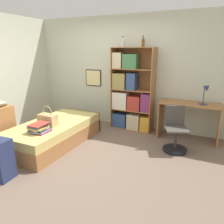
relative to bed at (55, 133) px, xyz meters
name	(u,v)px	position (x,y,z in m)	size (l,w,h in m)	color
ground_plane	(83,149)	(0.69, -0.02, -0.22)	(14.00, 14.00, 0.00)	#756051
wall_back	(120,72)	(0.69, 1.68, 1.08)	(10.00, 0.09, 2.60)	beige
bed	(55,133)	(0.00, 0.00, 0.00)	(1.02, 2.02, 0.44)	#A36B3D
handbag	(48,120)	(0.05, -0.21, 0.34)	(0.35, 0.19, 0.39)	tan
book_stack_on_bed	(39,128)	(0.12, -0.53, 0.29)	(0.33, 0.37, 0.15)	#7A336B
bookcase	(130,95)	(1.06, 1.44, 0.60)	(0.96, 0.36, 1.88)	#A36B3D
bottle_green	(123,43)	(0.88, 1.40, 1.75)	(0.08, 0.08, 0.22)	#B7BCC1
bottle_brown	(143,43)	(1.32, 1.47, 1.76)	(0.07, 0.07, 0.23)	brown
desk	(189,114)	(2.40, 1.37, 0.32)	(1.21, 0.52, 0.78)	#A36B3D
desk_lamp	(206,90)	(2.67, 1.36, 0.85)	(0.20, 0.15, 0.44)	navy
desk_chair	(175,137)	(2.26, 0.70, 0.05)	(0.52, 0.52, 0.83)	black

